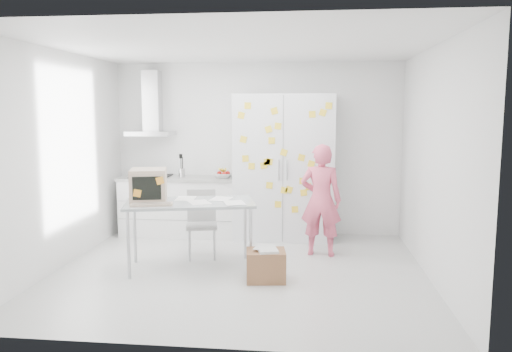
# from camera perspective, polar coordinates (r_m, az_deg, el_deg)

# --- Properties ---
(floor) EXTENTS (4.50, 4.00, 0.02)m
(floor) POSITION_cam_1_polar(r_m,az_deg,el_deg) (6.24, -1.89, -10.91)
(floor) COLOR silver
(floor) RESTS_ON ground
(walls) EXTENTS (4.52, 4.01, 2.70)m
(walls) POSITION_cam_1_polar(r_m,az_deg,el_deg) (6.66, -1.06, 2.25)
(walls) COLOR white
(walls) RESTS_ON ground
(ceiling) EXTENTS (4.50, 4.00, 0.02)m
(ceiling) POSITION_cam_1_polar(r_m,az_deg,el_deg) (5.96, -2.00, 14.63)
(ceiling) COLOR white
(ceiling) RESTS_ON walls
(counter_run) EXTENTS (1.84, 0.63, 1.28)m
(counter_run) POSITION_cam_1_polar(r_m,az_deg,el_deg) (7.97, -8.73, -3.33)
(counter_run) COLOR white
(counter_run) RESTS_ON ground
(range_hood) EXTENTS (0.70, 0.48, 1.01)m
(range_hood) POSITION_cam_1_polar(r_m,az_deg,el_deg) (8.09, -11.82, 7.35)
(range_hood) COLOR silver
(range_hood) RESTS_ON walls
(tall_cabinet) EXTENTS (1.50, 0.68, 2.20)m
(tall_cabinet) POSITION_cam_1_polar(r_m,az_deg,el_deg) (7.59, 3.23, 1.01)
(tall_cabinet) COLOR silver
(tall_cabinet) RESTS_ON ground
(person) EXTENTS (0.60, 0.43, 1.52)m
(person) POSITION_cam_1_polar(r_m,az_deg,el_deg) (6.78, 7.43, -2.75)
(person) COLOR #E25774
(person) RESTS_ON ground
(desk) EXTENTS (1.70, 1.12, 1.25)m
(desk) POSITION_cam_1_polar(r_m,az_deg,el_deg) (6.24, -10.50, -1.97)
(desk) COLOR #A0A8AA
(desk) RESTS_ON ground
(chair) EXTENTS (0.48, 0.48, 0.90)m
(chair) POSITION_cam_1_polar(r_m,az_deg,el_deg) (6.77, -6.24, -4.92)
(chair) COLOR #ADADAB
(chair) RESTS_ON ground
(cardboard_box) EXTENTS (0.49, 0.41, 0.39)m
(cardboard_box) POSITION_cam_1_polar(r_m,az_deg,el_deg) (5.86, 1.14, -10.13)
(cardboard_box) COLOR brown
(cardboard_box) RESTS_ON ground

